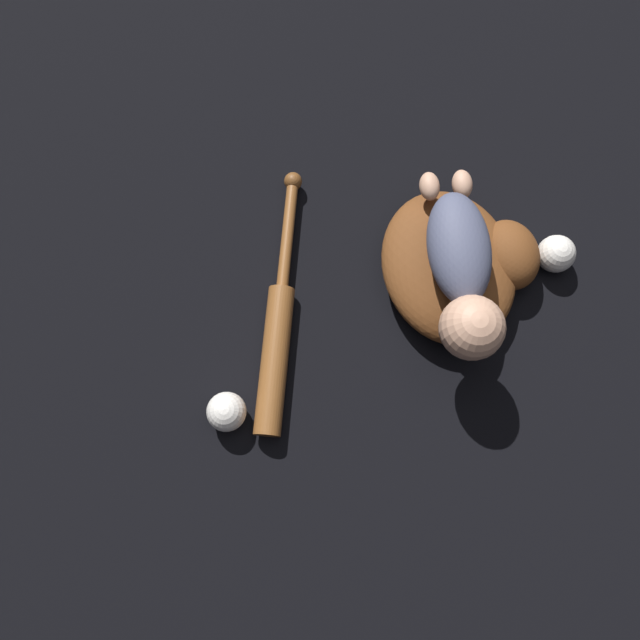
# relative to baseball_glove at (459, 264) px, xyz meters

# --- Properties ---
(ground_plane) EXTENTS (6.00, 6.00, 0.00)m
(ground_plane) POSITION_rel_baseball_glove_xyz_m (-0.04, 0.00, -0.05)
(ground_plane) COLOR black
(baseball_glove) EXTENTS (0.36, 0.34, 0.09)m
(baseball_glove) POSITION_rel_baseball_glove_xyz_m (0.00, 0.00, 0.00)
(baseball_glove) COLOR brown
(baseball_glove) RESTS_ON ground
(baby_figure) EXTENTS (0.37, 0.20, 0.11)m
(baby_figure) POSITION_rel_baseball_glove_xyz_m (0.04, -0.04, 0.10)
(baby_figure) COLOR #4C516B
(baby_figure) RESTS_ON baseball_glove
(baseball_bat) EXTENTS (0.48, 0.28, 0.05)m
(baseball_bat) POSITION_rel_baseball_glove_xyz_m (-0.02, -0.37, -0.02)
(baseball_bat) COLOR brown
(baseball_bat) RESTS_ON ground
(baseball) EXTENTS (0.07, 0.07, 0.07)m
(baseball) POSITION_rel_baseball_glove_xyz_m (0.09, -0.51, -0.01)
(baseball) COLOR white
(baseball) RESTS_ON ground
(baseball_spare) EXTENTS (0.07, 0.07, 0.07)m
(baseball_spare) POSITION_rel_baseball_glove_xyz_m (0.05, 0.19, -0.01)
(baseball_spare) COLOR white
(baseball_spare) RESTS_ON ground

